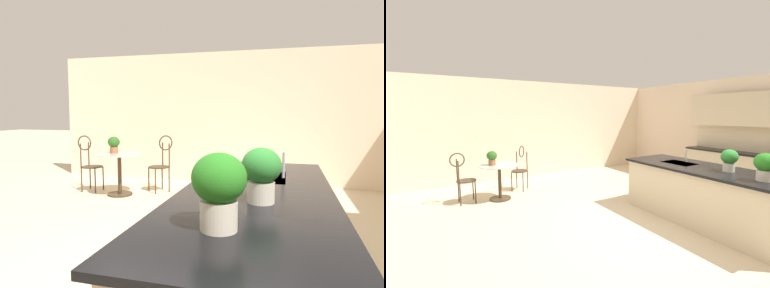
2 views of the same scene
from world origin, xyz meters
TOP-DOWN VIEW (x-y plane):
  - ground_plane at (0.00, 0.00)m, footprint 40.00×40.00m
  - wall_left_window at (-4.26, 0.00)m, footprint 0.12×7.80m
  - kitchen_island at (0.30, 0.85)m, footprint 2.80×1.06m
  - bistro_table at (-2.64, -1.79)m, footprint 0.80×0.80m
  - chair_near_window at (-2.77, -2.48)m, footprint 0.38×0.48m
  - chair_by_island at (-3.12, -1.18)m, footprint 0.54×0.54m
  - sink_faucet at (-0.25, 1.03)m, footprint 0.02×0.02m
  - potted_plant_on_table at (-2.69, -1.92)m, footprint 0.21×0.21m
  - potted_plant_counter_near at (0.60, 0.90)m, footprint 0.24×0.24m
  - potted_plant_counter_far at (1.15, 0.75)m, footprint 0.27×0.27m

SIDE VIEW (x-z plane):
  - ground_plane at x=0.00m, z-range 0.00..0.00m
  - bistro_table at x=-2.64m, z-range 0.08..0.82m
  - kitchen_island at x=0.30m, z-range 0.00..0.92m
  - chair_near_window at x=-2.77m, z-range 0.05..1.09m
  - chair_by_island at x=-3.12m, z-range 0.05..1.09m
  - potted_plant_on_table at x=-2.69m, z-range 0.76..1.06m
  - sink_faucet at x=-0.25m, z-range 0.92..1.14m
  - potted_plant_counter_near at x=0.60m, z-range 0.94..1.29m
  - potted_plant_counter_far at x=1.15m, z-range 0.95..1.32m
  - wall_left_window at x=-4.26m, z-range 0.00..2.70m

